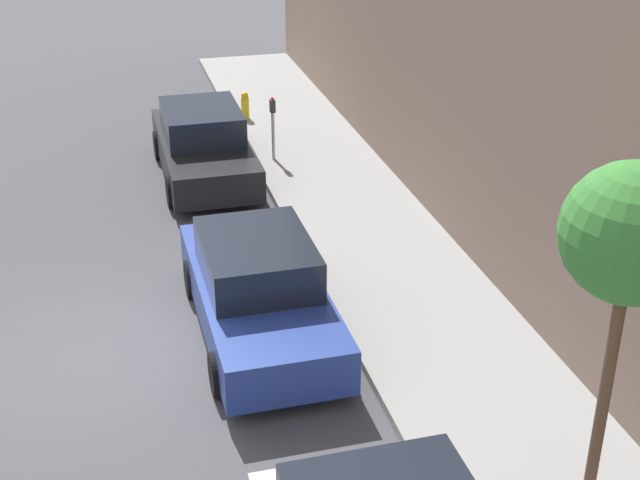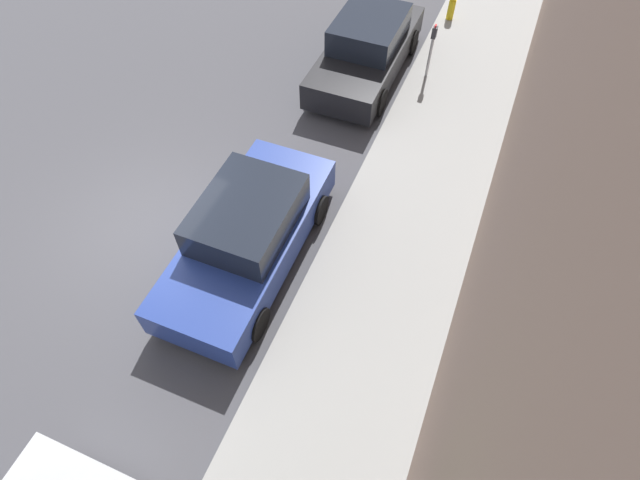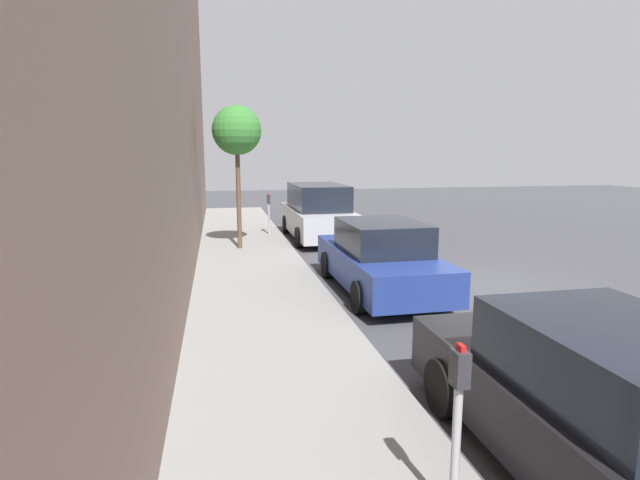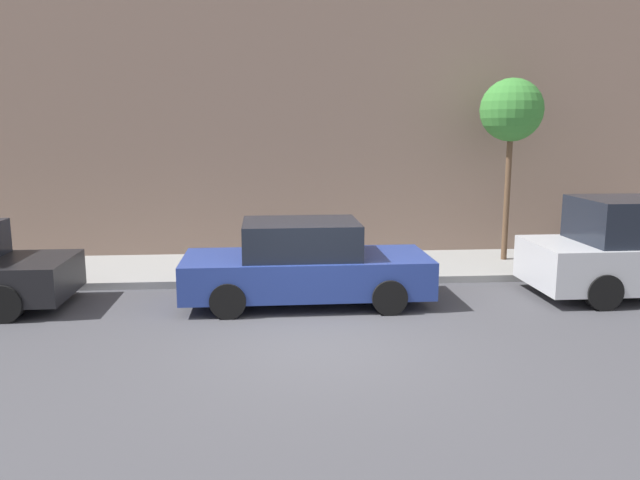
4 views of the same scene
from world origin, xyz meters
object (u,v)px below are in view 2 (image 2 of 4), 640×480
(parked_sedan_second, at_px, (248,234))
(fire_hydrant, at_px, (452,7))
(parked_sedan_third, at_px, (367,49))
(parking_meter_far, at_px, (432,46))

(parked_sedan_second, height_order, fire_hydrant, parked_sedan_second)
(parked_sedan_third, relative_size, fire_hydrant, 6.53)
(parked_sedan_second, distance_m, parking_meter_far, 7.00)
(parking_meter_far, distance_m, fire_hydrant, 3.02)
(parked_sedan_third, xyz_separation_m, fire_hydrant, (1.48, 3.26, -0.23))
(fire_hydrant, bearing_deg, parked_sedan_second, -99.07)
(parked_sedan_third, bearing_deg, fire_hydrant, 65.50)
(parked_sedan_second, bearing_deg, parking_meter_far, 76.28)
(fire_hydrant, bearing_deg, parking_meter_far, -88.07)
(parking_meter_far, relative_size, fire_hydrant, 2.06)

